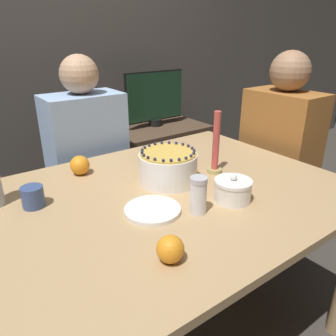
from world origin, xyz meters
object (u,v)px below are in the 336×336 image
object	(u,v)px
candle	(216,149)
tv_monitor	(155,98)
person_man_blue_shirt	(90,180)
person_woman_floral	(276,173)
sugar_bowl	(233,190)
cake	(168,167)
sugar_shaker	(198,195)

from	to	relation	value
candle	tv_monitor	distance (m)	1.13
person_man_blue_shirt	person_woman_floral	bearing A→B (deg)	147.83
candle	person_man_blue_shirt	distance (m)	0.81
sugar_bowl	person_woman_floral	world-z (taller)	person_woman_floral
cake	tv_monitor	bearing A→B (deg)	58.52
cake	candle	size ratio (longest dim) A/B	0.87
sugar_bowl	sugar_shaker	distance (m)	0.16
cake	sugar_bowl	size ratio (longest dim) A/B	1.72
sugar_shaker	tv_monitor	world-z (taller)	tv_monitor
cake	person_woman_floral	distance (m)	0.88
person_man_blue_shirt	tv_monitor	bearing A→B (deg)	-152.04
sugar_shaker	sugar_bowl	bearing A→B (deg)	-2.81
sugar_shaker	tv_monitor	xyz separation A→B (m)	(0.68, 1.27, 0.05)
sugar_shaker	tv_monitor	size ratio (longest dim) A/B	0.27
person_man_blue_shirt	tv_monitor	world-z (taller)	person_man_blue_shirt
sugar_shaker	person_man_blue_shirt	world-z (taller)	person_man_blue_shirt
cake	candle	world-z (taller)	candle
sugar_bowl	tv_monitor	world-z (taller)	tv_monitor
cake	sugar_shaker	world-z (taller)	cake
sugar_bowl	sugar_shaker	world-z (taller)	sugar_shaker
cake	person_woman_floral	xyz separation A→B (m)	(0.83, 0.07, -0.26)
sugar_bowl	person_man_blue_shirt	distance (m)	0.96
person_man_blue_shirt	tv_monitor	size ratio (longest dim) A/B	2.47
cake	sugar_shaker	size ratio (longest dim) A/B	1.79
candle	person_man_blue_shirt	xyz separation A→B (m)	(-0.30, 0.68, -0.32)
sugar_bowl	person_man_blue_shirt	world-z (taller)	person_man_blue_shirt
tv_monitor	sugar_shaker	bearing A→B (deg)	-118.31
cake	tv_monitor	world-z (taller)	tv_monitor
sugar_bowl	person_man_blue_shirt	size ratio (longest dim) A/B	0.11
sugar_shaker	cake	bearing A→B (deg)	75.97
cake	candle	distance (m)	0.23
cake	person_man_blue_shirt	size ratio (longest dim) A/B	0.20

